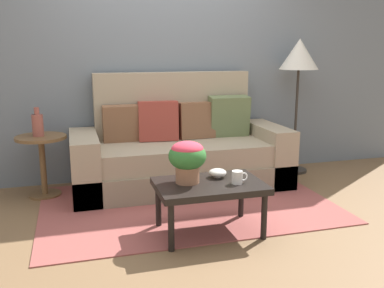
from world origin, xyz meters
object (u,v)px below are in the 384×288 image
snack_bowl (218,173)px  couch (180,153)px  coffee_table (210,189)px  table_vase (38,124)px  floor_lamp (299,60)px  coffee_mug (238,177)px  potted_plant (187,157)px  side_table (42,155)px

snack_bowl → couch: bearing=91.2°
snack_bowl → coffee_table: bearing=-132.0°
snack_bowl → table_vase: table_vase is taller
floor_lamp → coffee_mug: bearing=-132.0°
coffee_table → table_vase: bearing=135.8°
potted_plant → table_vase: size_ratio=1.17×
coffee_table → coffee_mug: size_ratio=6.45×
coffee_table → floor_lamp: 2.22m
coffee_mug → couch: bearing=95.2°
couch → coffee_mug: couch is taller
couch → floor_lamp: floor_lamp is taller
floor_lamp → snack_bowl: bearing=-138.2°
coffee_table → potted_plant: size_ratio=2.56×
snack_bowl → floor_lamp: bearing=41.8°
couch → potted_plant: 1.22m
potted_plant → coffee_mug: potted_plant is taller
couch → snack_bowl: bearing=-88.8°
side_table → potted_plant: bearing=-47.2°
table_vase → potted_plant: bearing=-46.8°
coffee_table → table_vase: 1.85m
potted_plant → snack_bowl: size_ratio=2.27×
coffee_table → potted_plant: (-0.16, 0.05, 0.25)m
floor_lamp → snack_bowl: floor_lamp is taller
couch → table_vase: 1.43m
couch → side_table: couch is taller
coffee_table → couch: bearing=86.2°
coffee_table → table_vase: size_ratio=2.98×
coffee_table → potted_plant: 0.30m
floor_lamp → table_vase: (-2.80, -0.09, -0.58)m
side_table → table_vase: (-0.02, 0.00, 0.30)m
potted_plant → snack_bowl: (0.27, 0.06, -0.16)m
table_vase → coffee_table: bearing=-44.2°
coffee_table → side_table: bearing=135.5°
couch → snack_bowl: couch is taller
table_vase → floor_lamp: bearing=1.9°
coffee_table → side_table: (-1.29, 1.26, 0.05)m
side_table → table_vase: 0.30m
couch → table_vase: (-1.39, 0.05, 0.36)m
floor_lamp → potted_plant: floor_lamp is taller
couch → floor_lamp: (1.41, 0.14, 0.94)m
coffee_table → table_vase: (-1.30, 1.27, 0.35)m
side_table → snack_bowl: side_table is taller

